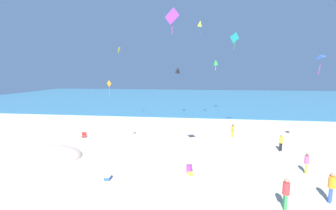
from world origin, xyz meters
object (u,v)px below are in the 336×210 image
at_px(kite_lime, 200,24).
at_px(kite_blue, 320,56).
at_px(person_3, 281,141).
at_px(person_5, 286,192).
at_px(person_1, 307,162).
at_px(person_4, 189,169).
at_px(kite_purple, 172,16).
at_px(kite_yellow, 119,50).
at_px(kite_green, 216,62).
at_px(person_0, 332,185).
at_px(kite_black, 178,70).
at_px(kite_orange, 109,85).
at_px(kite_teal, 235,38).
at_px(beach_chair_far_right, 84,135).
at_px(person_2, 233,130).
at_px(cooler_box, 108,177).

bearing_deg(kite_lime, kite_blue, -46.51).
distance_m(person_3, kite_blue, 7.83).
bearing_deg(person_5, person_1, -118.18).
xyz_separation_m(person_1, person_3, (-0.07, 4.57, 0.04)).
relative_size(person_4, kite_purple, 0.51).
height_order(kite_lime, kite_yellow, kite_lime).
xyz_separation_m(person_4, kite_green, (3.70, 24.99, 8.64)).
bearing_deg(kite_blue, kite_yellow, 152.60).
distance_m(person_0, person_3, 8.17).
height_order(person_0, kite_purple, kite_purple).
distance_m(kite_purple, kite_black, 20.69).
relative_size(kite_lime, kite_orange, 1.14).
xyz_separation_m(person_3, kite_teal, (-3.69, 4.84, 9.86)).
relative_size(beach_chair_far_right, kite_lime, 0.44).
bearing_deg(person_2, kite_green, 48.42).
relative_size(person_2, kite_blue, 0.88).
distance_m(beach_chair_far_right, person_2, 16.42).
distance_m(person_4, kite_black, 21.47).
height_order(person_2, kite_yellow, kite_yellow).
relative_size(beach_chair_far_right, person_1, 0.51).
relative_size(person_5, kite_black, 1.07).
relative_size(kite_orange, kite_yellow, 1.09).
xyz_separation_m(person_3, person_4, (-8.08, -5.56, -0.59)).
bearing_deg(person_4, kite_lime, 158.81).
distance_m(person_2, kite_green, 17.57).
bearing_deg(person_0, kite_teal, 145.78).
xyz_separation_m(kite_lime, kite_yellow, (-11.22, 0.65, -3.16)).
bearing_deg(person_3, person_2, 17.96).
xyz_separation_m(cooler_box, person_5, (10.39, -2.03, 0.86)).
bearing_deg(kite_yellow, kite_black, 27.94).
bearing_deg(person_5, person_3, -102.47).
relative_size(cooler_box, person_1, 0.39).
bearing_deg(kite_blue, kite_black, 130.64).
xyz_separation_m(person_4, kite_blue, (10.39, 5.03, 8.05)).
height_order(person_4, kite_blue, kite_blue).
height_order(kite_purple, kite_yellow, kite_purple).
relative_size(person_5, kite_purple, 1.05).
height_order(person_2, kite_orange, kite_orange).
height_order(person_1, person_5, person_5).
bearing_deg(person_5, kite_blue, -115.88).
relative_size(cooler_box, kite_green, 0.27).
bearing_deg(person_3, kite_purple, 97.18).
xyz_separation_m(person_4, kite_purple, (-1.21, -0.35, 10.24)).
bearing_deg(person_2, person_5, -131.77).
relative_size(person_0, person_4, 2.06).
height_order(person_0, kite_lime, kite_lime).
distance_m(person_4, kite_blue, 14.07).
height_order(kite_black, kite_green, kite_green).
bearing_deg(cooler_box, kite_purple, 16.56).
relative_size(person_0, person_5, 1.00).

